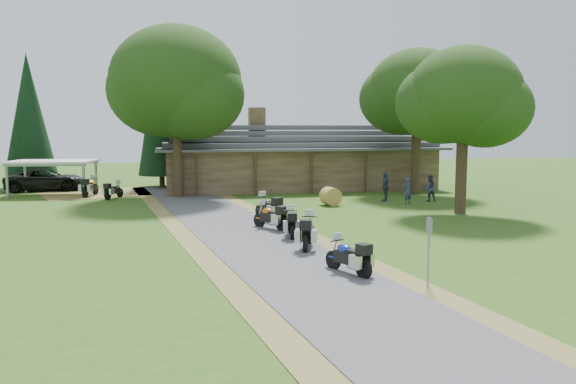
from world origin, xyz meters
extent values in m
plane|color=#2D5518|center=(0.00, 0.00, 0.00)|extent=(120.00, 120.00, 0.00)
plane|color=#424244|center=(-0.50, 4.00, 0.00)|extent=(51.95, 51.95, 0.00)
imported|color=black|center=(-12.68, 25.58, 1.20)|extent=(3.11, 6.45, 2.40)
imported|color=#323A59|center=(10.36, 13.01, 0.96)|extent=(0.65, 0.57, 1.91)
imported|color=#323A59|center=(12.26, 13.93, 0.99)|extent=(0.56, 0.41, 1.97)
imported|color=#323A59|center=(9.51, 14.47, 1.08)|extent=(0.71, 0.76, 2.16)
cylinder|color=#A4773C|center=(5.60, 13.41, 0.54)|extent=(1.20, 1.12, 1.08)
cone|color=black|center=(-4.35, 26.53, 5.99)|extent=(3.60, 3.60, 11.99)
cone|color=black|center=(-14.35, 28.59, 5.20)|extent=(3.84, 3.84, 10.40)
camera|label=1|loc=(-3.89, -18.60, 4.57)|focal=35.00mm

